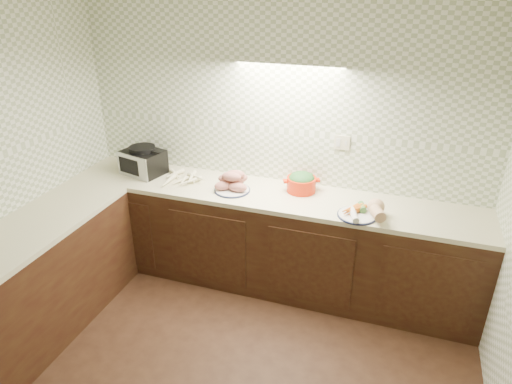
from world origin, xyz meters
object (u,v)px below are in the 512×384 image
(toaster_oven, at_px, (143,161))
(veg_plate, at_px, (366,210))
(onion_bowl, at_px, (236,178))
(parsnip_pile, at_px, (182,176))
(sweet_potato_plate, at_px, (232,183))
(dutch_oven, at_px, (301,182))

(toaster_oven, bearing_deg, veg_plate, 8.94)
(toaster_oven, height_order, onion_bowl, toaster_oven)
(parsnip_pile, height_order, veg_plate, veg_plate)
(toaster_oven, bearing_deg, sweet_potato_plate, 8.61)
(parsnip_pile, xyz_separation_m, onion_bowl, (0.48, 0.11, 0.00))
(parsnip_pile, xyz_separation_m, veg_plate, (1.65, -0.16, 0.02))
(parsnip_pile, distance_m, veg_plate, 1.66)
(parsnip_pile, relative_size, sweet_potato_plate, 1.24)
(parsnip_pile, distance_m, dutch_oven, 1.08)
(onion_bowl, relative_size, dutch_oven, 0.40)
(parsnip_pile, xyz_separation_m, dutch_oven, (1.07, 0.11, 0.05))
(toaster_oven, xyz_separation_m, veg_plate, (2.06, -0.18, -0.07))
(toaster_oven, height_order, sweet_potato_plate, toaster_oven)
(parsnip_pile, bearing_deg, sweet_potato_plate, -6.95)
(toaster_oven, xyz_separation_m, dutch_oven, (1.49, 0.09, -0.04))
(veg_plate, bearing_deg, onion_bowl, 167.42)
(sweet_potato_plate, xyz_separation_m, dutch_oven, (0.56, 0.18, 0.01))
(veg_plate, bearing_deg, parsnip_pile, 174.59)
(sweet_potato_plate, bearing_deg, dutch_oven, 17.40)
(toaster_oven, bearing_deg, dutch_oven, 17.42)
(onion_bowl, bearing_deg, parsnip_pile, -167.62)
(toaster_oven, xyz_separation_m, parsnip_pile, (0.41, -0.02, -0.09))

